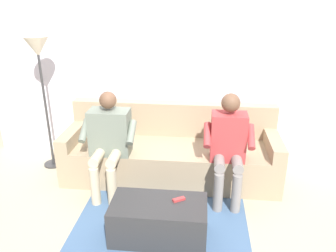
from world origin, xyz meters
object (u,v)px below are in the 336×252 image
at_px(couch, 171,153).
at_px(floor_lamp, 39,58).
at_px(person_right_seated, 109,137).
at_px(remote_red, 179,199).
at_px(coffee_table, 159,220).
at_px(person_left_seated, 228,142).

height_order(couch, floor_lamp, floor_lamp).
height_order(couch, person_right_seated, person_right_seated).
bearing_deg(remote_red, couch, -111.86).
bearing_deg(person_right_seated, couch, -148.57).
relative_size(coffee_table, person_left_seated, 0.75).
bearing_deg(coffee_table, person_left_seated, -130.76).
bearing_deg(couch, floor_lamp, -3.27).
xyz_separation_m(coffee_table, remote_red, (-0.17, -0.06, 0.19)).
bearing_deg(person_left_seated, person_right_seated, -0.40).
height_order(person_left_seated, person_right_seated, person_left_seated).
distance_m(person_right_seated, remote_red, 1.09).
relative_size(person_left_seated, person_right_seated, 1.02).
distance_m(coffee_table, remote_red, 0.27).
xyz_separation_m(remote_red, floor_lamp, (1.72, -1.16, 1.02)).
distance_m(person_left_seated, person_right_seated, 1.27).
bearing_deg(floor_lamp, couch, 176.73).
bearing_deg(remote_red, floor_lamp, -65.13).
height_order(remote_red, floor_lamp, floor_lamp).
bearing_deg(person_left_seated, coffee_table, 49.24).
distance_m(couch, person_left_seated, 0.83).
height_order(couch, coffee_table, couch).
bearing_deg(coffee_table, person_right_seated, -49.58).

